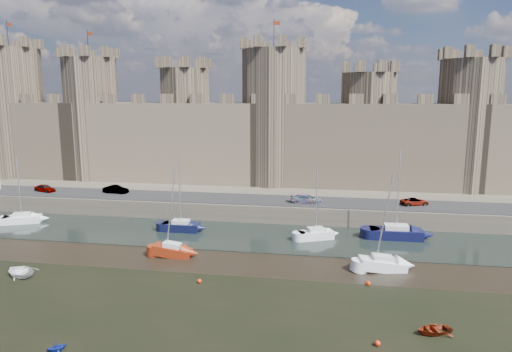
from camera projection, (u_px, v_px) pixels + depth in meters
The scene contains 21 objects.
ground at pixel (168, 328), 35.49m from camera, with size 160.00×160.00×0.00m, color black.
water_channel at pixel (233, 235), 58.79m from camera, with size 160.00×12.00×0.08m, color black.
quay at pixel (271, 177), 93.53m from camera, with size 160.00×60.00×2.50m, color #4C443A.
road at pixel (248, 199), 68.06m from camera, with size 160.00×7.00×0.10m, color black.
castle at pixel (258, 131), 80.15m from camera, with size 108.50×11.00×29.00m.
car_0 at pixel (45, 188), 73.20m from camera, with size 1.50×3.73×1.27m, color gray.
car_1 at pixel (116, 190), 72.07m from camera, with size 1.40×4.00×1.32m, color gray.
car_2 at pixel (306, 199), 65.60m from camera, with size 1.81×4.44×1.29m, color gray.
car_3 at pixel (415, 202), 64.34m from camera, with size 1.81×3.94×1.09m, color gray.
sailboat_0 at pixel (22, 218), 64.27m from camera, with size 5.33×3.69×9.29m.
sailboat_1 at pixel (181, 226), 60.42m from camera, with size 4.90×1.92×9.81m.
sailboat_2 at pixel (316, 234), 57.10m from camera, with size 4.73×3.36×9.52m.
sailboat_3 at pixel (396, 232), 57.32m from camera, with size 6.48×2.63×11.27m.
sailboat_4 at pixel (172, 250), 51.17m from camera, with size 4.34×1.77×10.07m.
sailboat_5 at pixel (382, 264), 47.04m from camera, with size 5.06×2.83×10.32m.
dinghy_1 at pixel (57, 347), 32.15m from camera, with size 1.17×0.72×1.36m, color #162B9A.
dinghy_4 at pixel (434, 330), 34.66m from camera, with size 2.06×0.60×2.88m, color maroon.
dinghy_6 at pixel (20, 272), 45.77m from camera, with size 2.65×0.77×3.71m, color white.
buoy_1 at pixel (199, 281), 43.97m from camera, with size 0.43×0.43×0.43m, color #F5310A.
buoy_3 at pixel (368, 283), 43.38m from camera, with size 0.47×0.47×0.47m, color red.
buoy_5 at pixel (377, 343), 32.93m from camera, with size 0.43×0.43×0.43m, color red.
Camera 1 is at (12.22, -31.27, 17.91)m, focal length 32.00 mm.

